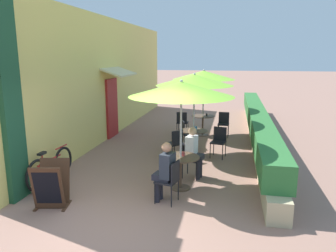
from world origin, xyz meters
TOP-DOWN VIEW (x-y plane):
  - ground_plane at (0.00, 0.00)m, footprint 120.00×120.00m
  - cafe_facade_wall at (-2.54, 6.57)m, footprint 0.98×13.41m
  - planter_hedge at (2.75, 6.61)m, footprint 0.60×12.41m
  - patio_table_near at (0.81, 1.77)m, footprint 0.83×0.83m
  - patio_umbrella_near at (0.81, 1.77)m, footprint 2.23×2.23m
  - cafe_chair_near_left at (0.90, 2.52)m, footprint 0.48×0.48m
  - seated_patron_near_left at (1.01, 2.50)m, footprint 0.46×0.40m
  - cafe_chair_near_right at (0.72, 1.01)m, footprint 0.48×0.48m
  - seated_patron_near_right at (0.61, 1.04)m, footprint 0.46×0.40m
  - coffee_cup_near at (0.85, 1.85)m, footprint 0.07×0.07m
  - patio_table_mid at (0.77, 4.38)m, footprint 0.83×0.83m
  - patio_umbrella_mid at (0.77, 4.38)m, footprint 2.23×2.23m
  - cafe_chair_mid_left at (0.33, 3.77)m, footprint 0.56×0.56m
  - cafe_chair_mid_right at (1.53, 4.30)m, footprint 0.47×0.47m
  - cafe_chair_mid_back at (0.47, 5.08)m, footprint 0.50×0.50m
  - coffee_cup_mid at (0.83, 4.54)m, footprint 0.07×0.07m
  - patio_table_far at (0.82, 6.83)m, footprint 0.83×0.83m
  - patio_umbrella_far at (0.82, 6.83)m, footprint 2.23×2.23m
  - cafe_chair_far_left at (1.58, 6.89)m, footprint 0.41×0.41m
  - cafe_chair_far_right at (0.06, 6.77)m, footprint 0.41×0.41m
  - coffee_cup_far at (0.96, 6.84)m, footprint 0.07×0.07m
  - bicycle_leaning at (-2.20, 1.52)m, footprint 0.18×1.73m
  - menu_board at (-1.52, 0.40)m, footprint 0.70×0.73m

SIDE VIEW (x-z plane):
  - ground_plane at x=0.00m, z-range 0.00..0.00m
  - bicycle_leaning at x=-2.20m, z-range -0.03..0.78m
  - menu_board at x=-1.52m, z-range -0.01..0.90m
  - cafe_chair_near_left at x=0.90m, z-range 0.08..0.95m
  - cafe_chair_near_right at x=0.72m, z-range 0.08..0.95m
  - cafe_chair_mid_left at x=0.33m, z-range 0.08..0.95m
  - cafe_chair_mid_right at x=1.53m, z-range 0.08..0.95m
  - cafe_chair_mid_back at x=0.47m, z-range 0.08..0.95m
  - cafe_chair_far_left at x=1.58m, z-range 0.08..0.95m
  - cafe_chair_far_right at x=0.06m, z-range 0.08..0.95m
  - planter_hedge at x=2.75m, z-range 0.03..1.04m
  - patio_table_near at x=0.81m, z-range 0.18..0.92m
  - patio_table_mid at x=0.77m, z-range 0.18..0.92m
  - patio_table_far at x=0.82m, z-range 0.18..0.92m
  - seated_patron_near_left at x=1.01m, z-range 0.06..1.31m
  - seated_patron_near_right at x=0.61m, z-range 0.06..1.31m
  - coffee_cup_near at x=0.85m, z-range 0.74..0.83m
  - coffee_cup_mid at x=0.83m, z-range 0.74..0.83m
  - coffee_cup_far at x=0.96m, z-range 0.74..0.83m
  - cafe_facade_wall at x=-2.54m, z-range -0.01..4.19m
  - patio_umbrella_near at x=0.81m, z-range 1.01..3.43m
  - patio_umbrella_mid at x=0.77m, z-range 1.01..3.43m
  - patio_umbrella_far at x=0.82m, z-range 1.01..3.43m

